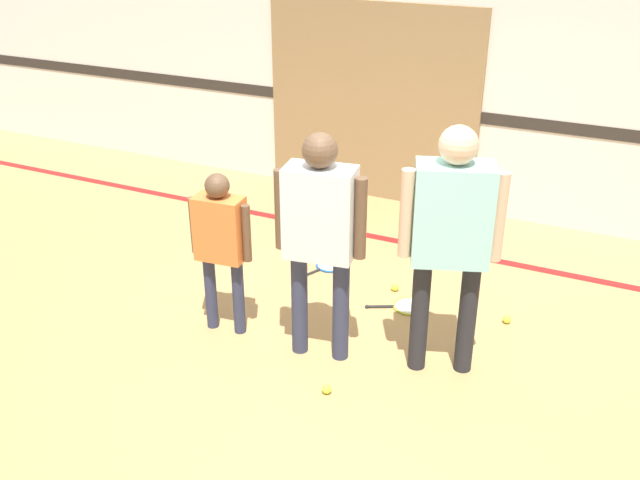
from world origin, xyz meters
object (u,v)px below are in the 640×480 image
(person_student_left, at_px, (221,237))
(tennis_ball_stray_left, at_px, (507,319))
(tennis_ball_near_instructor, at_px, (327,389))
(person_instructor, at_px, (320,225))
(person_student_right, at_px, (451,227))
(racket_spare_on_floor, at_px, (408,306))
(tennis_ball_by_spare_racket, at_px, (395,287))
(racket_second_spare, at_px, (329,266))

(person_student_left, height_order, tennis_ball_stray_left, person_student_left)
(person_student_left, relative_size, tennis_ball_near_instructor, 19.37)
(person_instructor, bearing_deg, person_student_left, 171.71)
(tennis_ball_near_instructor, bearing_deg, person_student_right, 45.59)
(person_student_left, relative_size, tennis_ball_stray_left, 19.37)
(person_student_left, xyz_separation_m, racket_spare_on_floor, (1.17, 0.90, -0.78))
(person_student_left, distance_m, tennis_ball_stray_left, 2.32)
(person_student_right, distance_m, tennis_ball_by_spare_racket, 1.54)
(tennis_ball_near_instructor, xyz_separation_m, tennis_ball_stray_left, (0.91, 1.40, 0.00))
(racket_second_spare, distance_m, tennis_ball_near_instructor, 1.81)
(person_student_left, xyz_separation_m, tennis_ball_stray_left, (1.95, 1.01, -0.76))
(person_instructor, height_order, tennis_ball_near_instructor, person_instructor)
(person_instructor, xyz_separation_m, person_student_left, (-0.79, -0.01, -0.25))
(person_student_right, height_order, tennis_ball_by_spare_racket, person_student_right)
(tennis_ball_near_instructor, bearing_deg, person_student_left, 159.28)
(person_instructor, xyz_separation_m, person_student_right, (0.84, 0.21, 0.06))
(person_student_right, xyz_separation_m, racket_second_spare, (-1.34, 1.04, -1.09))
(tennis_ball_stray_left, bearing_deg, person_instructor, -139.26)
(racket_spare_on_floor, distance_m, racket_second_spare, 0.94)
(racket_second_spare, xyz_separation_m, tennis_ball_by_spare_racket, (0.69, -0.15, 0.02))
(person_instructor, bearing_deg, racket_second_spare, 102.61)
(racket_spare_on_floor, relative_size, tennis_ball_stray_left, 7.91)
(person_instructor, relative_size, racket_second_spare, 3.41)
(racket_second_spare, relative_size, tennis_ball_near_instructor, 7.46)
(person_student_left, distance_m, tennis_ball_by_spare_racket, 1.66)
(tennis_ball_near_instructor, bearing_deg, person_instructor, 120.81)
(person_student_right, height_order, tennis_ball_stray_left, person_student_right)
(person_student_left, height_order, tennis_ball_near_instructor, person_student_left)
(racket_spare_on_floor, relative_size, tennis_ball_near_instructor, 7.91)
(tennis_ball_stray_left, bearing_deg, racket_second_spare, 171.28)
(tennis_ball_by_spare_racket, bearing_deg, tennis_ball_stray_left, -6.08)
(racket_spare_on_floor, height_order, racket_second_spare, same)
(person_student_right, bearing_deg, racket_spare_on_floor, -75.20)
(person_student_left, distance_m, tennis_ball_near_instructor, 1.34)
(person_student_right, relative_size, tennis_ball_by_spare_racket, 26.94)
(person_student_left, distance_m, person_student_right, 1.68)
(racket_spare_on_floor, bearing_deg, tennis_ball_near_instructor, 57.24)
(person_student_right, bearing_deg, racket_second_spare, -57.63)
(tennis_ball_near_instructor, distance_m, tennis_ball_by_spare_racket, 1.50)
(person_instructor, bearing_deg, tennis_ball_stray_left, 31.46)
(racket_spare_on_floor, xyz_separation_m, tennis_ball_stray_left, (0.78, 0.11, 0.02))
(racket_spare_on_floor, relative_size, tennis_ball_by_spare_racket, 7.91)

